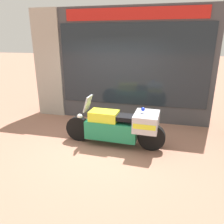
# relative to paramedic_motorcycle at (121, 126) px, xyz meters

# --- Properties ---
(ground_plane) EXTENTS (60.00, 60.00, 0.00)m
(ground_plane) POSITION_rel_paramedic_motorcycle_xyz_m (-0.45, -0.07, -0.52)
(ground_plane) COLOR #9E6B56
(shop_building) EXTENTS (5.50, 0.55, 3.35)m
(shop_building) POSITION_rel_paramedic_motorcycle_xyz_m (-0.85, 1.92, 1.16)
(shop_building) COLOR #424247
(shop_building) RESTS_ON ground
(window_display) EXTENTS (4.15, 0.30, 2.08)m
(window_display) POSITION_rel_paramedic_motorcycle_xyz_m (-0.07, 1.96, -0.03)
(window_display) COLOR slate
(window_display) RESTS_ON ground
(paramedic_motorcycle) EXTENTS (2.46, 0.75, 1.19)m
(paramedic_motorcycle) POSITION_rel_paramedic_motorcycle_xyz_m (0.00, 0.00, 0.00)
(paramedic_motorcycle) COLOR black
(paramedic_motorcycle) RESTS_ON ground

